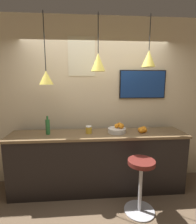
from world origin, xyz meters
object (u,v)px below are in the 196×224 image
fruit_bowl (117,129)px  mounted_tv (143,84)px  bar_stool (141,178)px  juice_bottle (48,127)px  spread_jar (89,130)px

fruit_bowl → mounted_tv: bearing=33.4°
bar_stool → juice_bottle: 1.58m
spread_jar → bar_stool: bearing=-40.1°
juice_bottle → spread_jar: bearing=0.0°
spread_jar → mounted_tv: (0.97, 0.34, 0.72)m
bar_stool → juice_bottle: size_ratio=2.64×
bar_stool → fruit_bowl: size_ratio=2.63×
fruit_bowl → spread_jar: fruit_bowl is taller
bar_stool → spread_jar: 1.06m
bar_stool → juice_bottle: (-1.34, 0.59, 0.61)m
mounted_tv → spread_jar: bearing=-161.0°
juice_bottle → mounted_tv: bearing=11.7°
fruit_bowl → mounted_tv: mounted_tv is taller
fruit_bowl → bar_stool: bearing=-69.2°
fruit_bowl → mounted_tv: 0.94m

